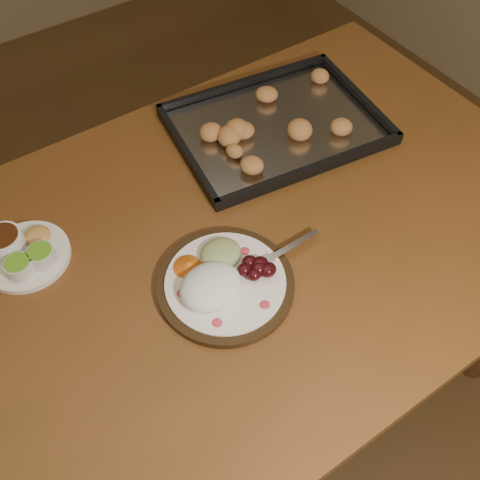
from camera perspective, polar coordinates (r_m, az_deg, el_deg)
ground at (r=1.76m, az=-12.14°, el=-14.50°), size 4.00×4.00×0.00m
dining_table at (r=1.13m, az=-2.28°, el=-3.33°), size 1.50×0.90×0.75m
dinner_plate at (r=0.98m, az=-1.92°, el=-4.32°), size 0.34×0.25×0.06m
condiment_saucer at (r=1.09m, az=-22.25°, el=-1.19°), size 0.17×0.17×0.06m
baking_tray at (r=1.27m, az=3.89°, el=12.21°), size 0.51×0.40×0.05m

